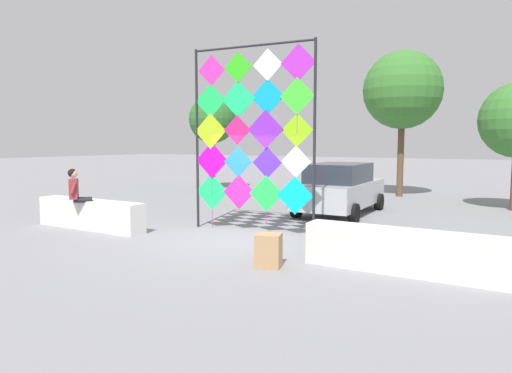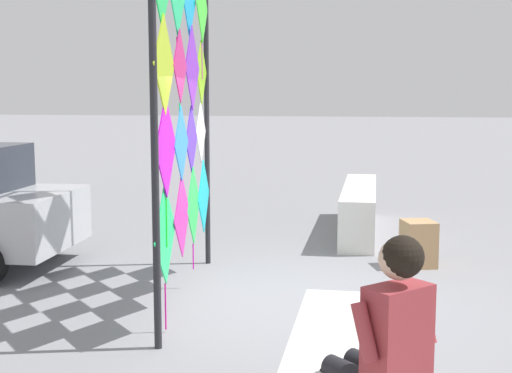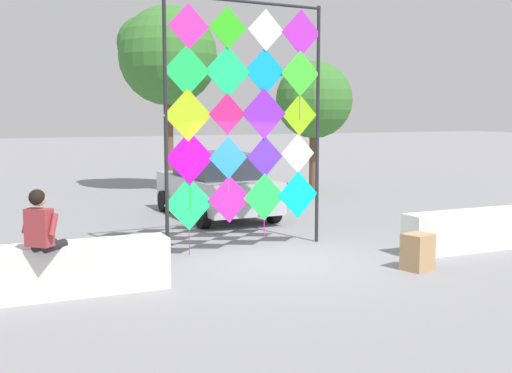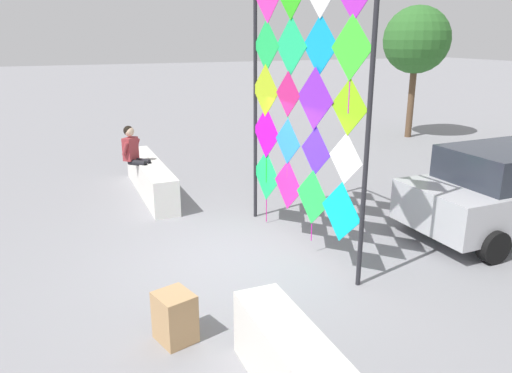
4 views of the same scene
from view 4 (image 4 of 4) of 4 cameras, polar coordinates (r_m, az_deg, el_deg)
The scene contains 7 objects.
ground at distance 8.26m, azimuth -3.05°, elevation -8.56°, with size 120.00×120.00×0.00m, color gray.
plaza_ledge_left at distance 11.73m, azimuth -12.12°, elevation 0.96°, with size 3.54×0.54×0.78m, color silver.
kite_display_rack at distance 8.18m, azimuth 5.30°, elevation 10.44°, with size 3.37×0.38×4.75m.
seated_vendor at distance 11.56m, azimuth -13.76°, elevation 3.59°, with size 0.76×0.76×1.63m.
parked_car at distance 10.35m, azimuth 27.53°, elevation -0.27°, with size 2.10×4.25×1.63m.
cardboard_box_large at distance 6.24m, azimuth -9.37°, elevation -14.69°, with size 0.46×0.41×0.62m, color tan.
tree_broadleaf at distance 18.81m, azimuth 18.15°, elevation 15.83°, with size 2.31×2.32×4.58m.
Camera 4 is at (7.03, -2.45, 3.58)m, focal length 34.54 mm.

